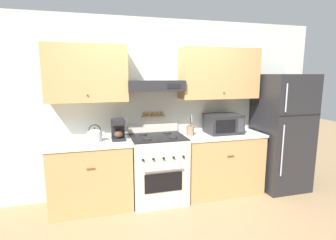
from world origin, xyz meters
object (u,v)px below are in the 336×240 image
at_px(stove_range, 158,168).
at_px(refrigerator, 281,132).
at_px(utensil_crock, 190,130).
at_px(microwave, 223,124).
at_px(coffee_maker, 118,129).
at_px(tea_kettle, 95,135).

bearing_deg(stove_range, refrigerator, -1.48).
xyz_separation_m(refrigerator, utensil_crock, (-1.48, 0.08, 0.09)).
bearing_deg(microwave, coffee_maker, 179.65).
bearing_deg(microwave, utensil_crock, -178.06).
relative_size(coffee_maker, microwave, 0.57).
bearing_deg(coffee_maker, utensil_crock, -1.53).
bearing_deg(utensil_crock, stove_range, -176.67).
xyz_separation_m(refrigerator, microwave, (-0.95, 0.10, 0.16)).
distance_m(tea_kettle, microwave, 1.84).
relative_size(refrigerator, microwave, 3.57).
bearing_deg(stove_range, microwave, 2.61).
distance_m(stove_range, coffee_maker, 0.79).
distance_m(microwave, utensil_crock, 0.53).
height_order(stove_range, coffee_maker, coffee_maker).
bearing_deg(coffee_maker, tea_kettle, -174.81).
relative_size(microwave, utensil_crock, 1.71).
distance_m(stove_range, refrigerator, 2.01).
xyz_separation_m(stove_range, refrigerator, (1.96, -0.05, 0.42)).
height_order(stove_range, refrigerator, refrigerator).
height_order(tea_kettle, utensil_crock, utensil_crock).
bearing_deg(utensil_crock, tea_kettle, -180.00).
relative_size(tea_kettle, microwave, 0.47).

